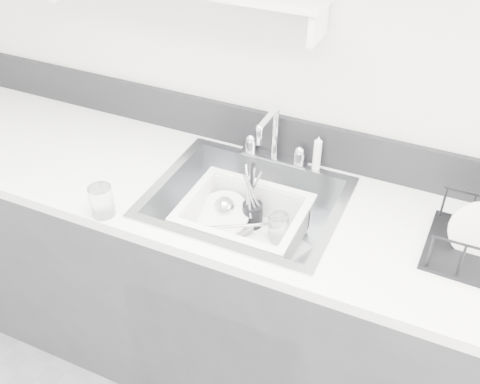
% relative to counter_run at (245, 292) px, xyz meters
% --- Properties ---
extents(room_shell, '(3.50, 3.00, 2.60)m').
position_rel_counter_run_xyz_m(room_shell, '(0.00, -0.80, 1.22)').
color(room_shell, silver).
rests_on(room_shell, ground).
extents(counter_run, '(3.20, 0.62, 0.92)m').
position_rel_counter_run_xyz_m(counter_run, '(0.00, 0.00, 0.00)').
color(counter_run, '#2B2B2E').
rests_on(counter_run, ground).
extents(backsplash, '(3.20, 0.02, 0.16)m').
position_rel_counter_run_xyz_m(backsplash, '(0.00, 0.30, 0.54)').
color(backsplash, black).
rests_on(backsplash, counter_run).
extents(sink, '(0.64, 0.52, 0.20)m').
position_rel_counter_run_xyz_m(sink, '(0.00, 0.00, 0.37)').
color(sink, silver).
rests_on(sink, counter_run).
extents(faucet, '(0.26, 0.18, 0.23)m').
position_rel_counter_run_xyz_m(faucet, '(0.00, 0.25, 0.52)').
color(faucet, silver).
rests_on(faucet, counter_run).
extents(side_sprayer, '(0.03, 0.03, 0.14)m').
position_rel_counter_run_xyz_m(side_sprayer, '(0.16, 0.25, 0.53)').
color(side_sprayer, white).
rests_on(side_sprayer, counter_run).
extents(wash_tub, '(0.51, 0.47, 0.16)m').
position_rel_counter_run_xyz_m(wash_tub, '(0.01, -0.03, 0.37)').
color(wash_tub, white).
rests_on(wash_tub, sink).
extents(plate_stack, '(0.23, 0.23, 0.09)m').
position_rel_counter_run_xyz_m(plate_stack, '(-0.08, 0.00, 0.33)').
color(plate_stack, white).
rests_on(plate_stack, wash_tub).
extents(utensil_cup, '(0.07, 0.07, 0.24)m').
position_rel_counter_run_xyz_m(utensil_cup, '(0.00, 0.05, 0.36)').
color(utensil_cup, black).
rests_on(utensil_cup, wash_tub).
extents(ladle, '(0.29, 0.29, 0.09)m').
position_rel_counter_run_xyz_m(ladle, '(-0.04, -0.03, 0.35)').
color(ladle, silver).
rests_on(ladle, wash_tub).
extents(tumbler_in_tub, '(0.09, 0.09, 0.10)m').
position_rel_counter_run_xyz_m(tumbler_in_tub, '(0.11, 0.01, 0.36)').
color(tumbler_in_tub, white).
rests_on(tumbler_in_tub, wash_tub).
extents(tumbler_counter, '(0.09, 0.09, 0.11)m').
position_rel_counter_run_xyz_m(tumbler_counter, '(-0.39, -0.27, 0.51)').
color(tumbler_counter, white).
rests_on(tumbler_counter, counter_run).
extents(bowl_small, '(0.14, 0.14, 0.03)m').
position_rel_counter_run_xyz_m(bowl_small, '(0.07, -0.08, 0.32)').
color(bowl_small, white).
rests_on(bowl_small, wash_tub).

